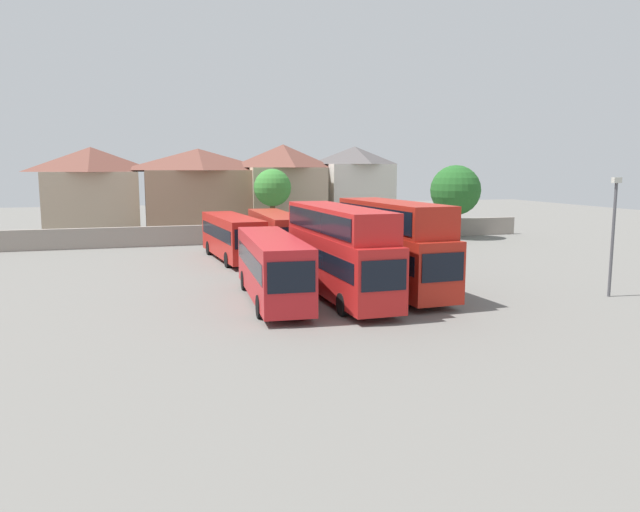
% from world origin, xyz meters
% --- Properties ---
extents(ground, '(140.00, 140.00, 0.00)m').
position_xyz_m(ground, '(0.00, 18.00, 0.00)').
color(ground, slate).
extents(depot_boundary_wall, '(56.00, 0.50, 1.80)m').
position_xyz_m(depot_boundary_wall, '(0.00, 25.21, 0.90)').
color(depot_boundary_wall, gray).
rests_on(depot_boundary_wall, ground).
extents(bus_1, '(3.04, 11.25, 3.44)m').
position_xyz_m(bus_1, '(-3.50, -0.00, 1.97)').
color(bus_1, red).
rests_on(bus_1, ground).
extents(bus_2, '(2.71, 11.99, 4.94)m').
position_xyz_m(bus_2, '(0.09, -0.20, 2.79)').
color(bus_2, red).
rests_on(bus_2, ground).
extents(bus_3, '(3.11, 10.56, 5.13)m').
position_xyz_m(bus_3, '(3.47, 0.26, 2.88)').
color(bus_3, '#AD2216').
rests_on(bus_3, ground).
extents(bus_4, '(3.40, 11.23, 3.36)m').
position_xyz_m(bus_4, '(-3.39, 15.19, 1.92)').
color(bus_4, red).
rests_on(bus_4, ground).
extents(bus_5, '(2.71, 11.93, 3.51)m').
position_xyz_m(bus_5, '(-0.04, 14.84, 2.00)').
color(bus_5, '#B0281E').
rests_on(bus_5, ground).
extents(bus_6, '(3.39, 10.60, 3.41)m').
position_xyz_m(bus_6, '(4.44, 15.14, 1.95)').
color(bus_6, red).
rests_on(bus_6, ground).
extents(house_terrace_left, '(9.52, 6.39, 9.07)m').
position_xyz_m(house_terrace_left, '(-14.62, 35.23, 4.62)').
color(house_terrace_left, tan).
rests_on(house_terrace_left, ground).
extents(house_terrace_centre, '(11.46, 7.48, 8.97)m').
position_xyz_m(house_terrace_centre, '(-4.03, 34.38, 4.57)').
color(house_terrace_centre, '#9E7A60').
rests_on(house_terrace_centre, ground).
extents(house_terrace_right, '(8.34, 7.75, 9.48)m').
position_xyz_m(house_terrace_right, '(5.01, 34.01, 4.83)').
color(house_terrace_right, tan).
rests_on(house_terrace_right, ground).
extents(house_terrace_far_right, '(7.59, 7.65, 9.38)m').
position_xyz_m(house_terrace_far_right, '(13.49, 34.81, 4.77)').
color(house_terrace_far_right, silver).
rests_on(house_terrace_far_right, ground).
extents(tree_left_of_lot, '(4.94, 4.94, 7.26)m').
position_xyz_m(tree_left_of_lot, '(19.94, 23.21, 4.76)').
color(tree_left_of_lot, brown).
rests_on(tree_left_of_lot, ground).
extents(tree_behind_wall, '(3.65, 3.65, 6.90)m').
position_xyz_m(tree_behind_wall, '(2.45, 27.71, 5.01)').
color(tree_behind_wall, brown).
rests_on(tree_behind_wall, ground).
extents(lamp_post_lot_edge, '(0.50, 0.24, 6.49)m').
position_xyz_m(lamp_post_lot_edge, '(14.45, -4.00, 3.69)').
color(lamp_post_lot_edge, '#4C4C51').
rests_on(lamp_post_lot_edge, ground).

